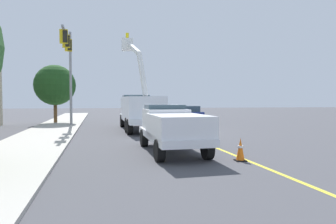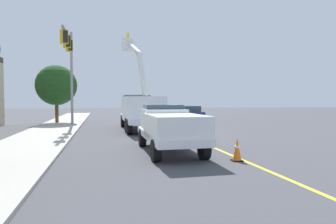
{
  "view_description": "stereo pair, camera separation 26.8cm",
  "coord_description": "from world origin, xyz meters",
  "px_view_note": "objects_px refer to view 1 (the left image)",
  "views": [
    {
      "loc": [
        -20.23,
        3.76,
        2.31
      ],
      "look_at": [
        0.99,
        0.59,
        1.4
      ],
      "focal_mm": 31.51,
      "sensor_mm": 36.0,
      "label": 1
    },
    {
      "loc": [
        -20.27,
        3.5,
        2.31
      ],
      "look_at": [
        0.99,
        0.59,
        1.4
      ],
      "focal_mm": 31.51,
      "sensor_mm": 36.0,
      "label": 2
    }
  ],
  "objects_px": {
    "utility_bucket_truck": "(140,109)",
    "passing_minivan": "(187,113)",
    "service_pickup_truck": "(172,127)",
    "traffic_signal_mast": "(69,58)",
    "traffic_cone_mid_front": "(195,135)",
    "traffic_cone_mid_rear": "(173,127)",
    "traffic_cone_leading": "(240,150)",
    "traffic_cone_trailing": "(155,121)"
  },
  "relations": [
    {
      "from": "utility_bucket_truck",
      "to": "traffic_cone_leading",
      "type": "xyz_separation_m",
      "value": [
        -11.96,
        -3.13,
        -1.2
      ]
    },
    {
      "from": "utility_bucket_truck",
      "to": "traffic_cone_mid_front",
      "type": "relative_size",
      "value": 11.49
    },
    {
      "from": "traffic_cone_trailing",
      "to": "traffic_signal_mast",
      "type": "height_order",
      "value": "traffic_signal_mast"
    },
    {
      "from": "traffic_cone_leading",
      "to": "traffic_cone_trailing",
      "type": "bearing_deg",
      "value": 5.3
    },
    {
      "from": "passing_minivan",
      "to": "utility_bucket_truck",
      "type": "bearing_deg",
      "value": 141.65
    },
    {
      "from": "passing_minivan",
      "to": "traffic_signal_mast",
      "type": "distance_m",
      "value": 12.24
    },
    {
      "from": "passing_minivan",
      "to": "traffic_signal_mast",
      "type": "bearing_deg",
      "value": 109.64
    },
    {
      "from": "utility_bucket_truck",
      "to": "passing_minivan",
      "type": "height_order",
      "value": "utility_bucket_truck"
    },
    {
      "from": "service_pickup_truck",
      "to": "traffic_cone_mid_rear",
      "type": "height_order",
      "value": "service_pickup_truck"
    },
    {
      "from": "passing_minivan",
      "to": "traffic_cone_mid_rear",
      "type": "xyz_separation_m",
      "value": [
        -8.1,
        2.76,
        -0.59
      ]
    },
    {
      "from": "traffic_cone_trailing",
      "to": "service_pickup_truck",
      "type": "bearing_deg",
      "value": 176.99
    },
    {
      "from": "utility_bucket_truck",
      "to": "traffic_cone_mid_front",
      "type": "bearing_deg",
      "value": -157.84
    },
    {
      "from": "service_pickup_truck",
      "to": "passing_minivan",
      "type": "relative_size",
      "value": 1.16
    },
    {
      "from": "passing_minivan",
      "to": "traffic_cone_leading",
      "type": "distance_m",
      "value": 18.41
    },
    {
      "from": "traffic_cone_mid_front",
      "to": "utility_bucket_truck",
      "type": "bearing_deg",
      "value": 22.16
    },
    {
      "from": "traffic_cone_mid_rear",
      "to": "traffic_signal_mast",
      "type": "bearing_deg",
      "value": 61.41
    },
    {
      "from": "utility_bucket_truck",
      "to": "traffic_signal_mast",
      "type": "relative_size",
      "value": 1.02
    },
    {
      "from": "traffic_cone_leading",
      "to": "traffic_cone_mid_front",
      "type": "xyz_separation_m",
      "value": [
        5.34,
        0.43,
        -0.07
      ]
    },
    {
      "from": "utility_bucket_truck",
      "to": "service_pickup_truck",
      "type": "xyz_separation_m",
      "value": [
        -9.8,
        -0.87,
        -0.51
      ]
    },
    {
      "from": "utility_bucket_truck",
      "to": "traffic_cone_trailing",
      "type": "xyz_separation_m",
      "value": [
        4.32,
        -1.62,
        -1.26
      ]
    },
    {
      "from": "utility_bucket_truck",
      "to": "traffic_cone_leading",
      "type": "distance_m",
      "value": 12.42
    },
    {
      "from": "traffic_cone_leading",
      "to": "traffic_signal_mast",
      "type": "bearing_deg",
      "value": 31.09
    },
    {
      "from": "traffic_cone_mid_rear",
      "to": "traffic_signal_mast",
      "type": "xyz_separation_m",
      "value": [
        4.3,
        7.88,
        5.3
      ]
    },
    {
      "from": "traffic_cone_mid_rear",
      "to": "traffic_cone_leading",
      "type": "bearing_deg",
      "value": -175.16
    },
    {
      "from": "traffic_cone_mid_front",
      "to": "traffic_cone_mid_rear",
      "type": "height_order",
      "value": "traffic_cone_mid_rear"
    },
    {
      "from": "traffic_signal_mast",
      "to": "traffic_cone_mid_rear",
      "type": "bearing_deg",
      "value": -118.59
    },
    {
      "from": "traffic_cone_leading",
      "to": "traffic_cone_mid_rear",
      "type": "relative_size",
      "value": 1.12
    },
    {
      "from": "utility_bucket_truck",
      "to": "traffic_signal_mast",
      "type": "distance_m",
      "value": 7.38
    },
    {
      "from": "utility_bucket_truck",
      "to": "traffic_cone_mid_front",
      "type": "xyz_separation_m",
      "value": [
        -6.62,
        -2.7,
        -1.27
      ]
    },
    {
      "from": "traffic_cone_leading",
      "to": "traffic_cone_mid_rear",
      "type": "height_order",
      "value": "traffic_cone_leading"
    },
    {
      "from": "traffic_cone_leading",
      "to": "traffic_cone_mid_front",
      "type": "relative_size",
      "value": 1.19
    },
    {
      "from": "traffic_cone_mid_rear",
      "to": "service_pickup_truck",
      "type": "bearing_deg",
      "value": 170.21
    },
    {
      "from": "traffic_signal_mast",
      "to": "traffic_cone_mid_front",
      "type": "bearing_deg",
      "value": -137.78
    },
    {
      "from": "traffic_cone_leading",
      "to": "passing_minivan",
      "type": "bearing_deg",
      "value": -5.91
    },
    {
      "from": "utility_bucket_truck",
      "to": "service_pickup_truck",
      "type": "height_order",
      "value": "utility_bucket_truck"
    },
    {
      "from": "traffic_cone_leading",
      "to": "traffic_cone_mid_rear",
      "type": "bearing_deg",
      "value": 4.84
    },
    {
      "from": "service_pickup_truck",
      "to": "traffic_signal_mast",
      "type": "height_order",
      "value": "traffic_signal_mast"
    },
    {
      "from": "traffic_cone_mid_front",
      "to": "traffic_cone_mid_rear",
      "type": "xyz_separation_m",
      "value": [
        4.87,
        0.43,
        0.02
      ]
    },
    {
      "from": "traffic_cone_mid_front",
      "to": "service_pickup_truck",
      "type": "bearing_deg",
      "value": 150.15
    },
    {
      "from": "service_pickup_truck",
      "to": "traffic_signal_mast",
      "type": "distance_m",
      "value": 14.68
    },
    {
      "from": "service_pickup_truck",
      "to": "traffic_signal_mast",
      "type": "relative_size",
      "value": 0.7
    },
    {
      "from": "passing_minivan",
      "to": "traffic_cone_trailing",
      "type": "relative_size",
      "value": 6.64
    }
  ]
}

